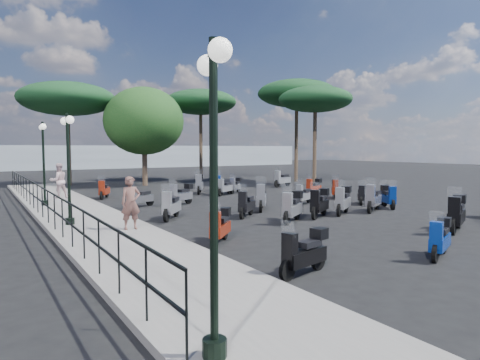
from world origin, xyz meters
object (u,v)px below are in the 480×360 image
pine_1 (297,94)px  pine_3 (315,100)px  woman (131,203)px  scooter_13 (261,198)px  scooter_16 (373,199)px  scooter_20 (235,186)px  scooter_0 (304,253)px  scooter_8 (246,205)px  lamp_post_1 (68,162)px  scooter_9 (181,195)px  scooter_25 (314,187)px  scooter_1 (220,227)px  pedestrian_far (59,181)px  scooter_23 (384,195)px  scooter_18 (361,196)px  scooter_4 (104,191)px  scooter_17 (304,196)px  scooter_7 (292,207)px  scooter_10 (199,184)px  lamp_post_0 (214,179)px  scooter_3 (141,198)px  scooter_19 (218,186)px  scooter_11 (457,214)px  scooter_24 (335,189)px  scooter_12 (343,201)px  scooter_22 (389,197)px  scooter_2 (171,207)px  scooter_26 (282,180)px  scooter_6 (319,204)px  lamp_post_2 (44,158)px  scooter_5 (440,239)px  broadleaf_tree (144,121)px  pine_2 (67,99)px

pine_1 → pine_3: (-0.66, -2.90, -0.78)m
woman → scooter_13: (6.26, 2.00, -0.45)m
scooter_16 → scooter_20: bearing=-22.1°
scooter_0 → scooter_20: scooter_0 is taller
scooter_8 → lamp_post_1: bearing=39.4°
scooter_9 → scooter_25: 7.97m
scooter_0 → scooter_1: bearing=-13.8°
pedestrian_far → scooter_13: size_ratio=1.12×
lamp_post_1 → scooter_23: 14.11m
lamp_post_1 → pine_1: 22.94m
lamp_post_1 → scooter_18: lamp_post_1 is taller
scooter_4 → scooter_17: size_ratio=0.98×
scooter_16 → scooter_8: bearing=44.4°
scooter_8 → scooter_20: scooter_8 is taller
scooter_7 → scooter_10: 10.62m
lamp_post_0 → scooter_3: size_ratio=2.64×
lamp_post_1 → scooter_17: size_ratio=2.48×
lamp_post_0 → scooter_19: bearing=79.4°
scooter_9 → scooter_11: 11.51m
scooter_13 → pine_1: size_ratio=0.19×
scooter_7 → scooter_24: (6.61, 4.62, -0.05)m
scooter_9 → scooter_11: size_ratio=0.86×
scooter_12 → scooter_25: bearing=-64.5°
woman → pine_1: (17.69, 13.63, 5.94)m
scooter_18 → pine_3: (5.60, 9.54, 5.73)m
scooter_4 → scooter_13: (4.58, -7.84, 0.08)m
scooter_16 → scooter_22: size_ratio=1.20×
scooter_12 → pine_3: (8.59, 11.33, 5.60)m
pine_1 → scooter_18: bearing=-116.7°
scooter_12 → scooter_17: 3.18m
scooter_12 → scooter_2: bearing=36.2°
scooter_0 → scooter_26: size_ratio=0.86×
scooter_6 → lamp_post_2: bearing=14.9°
scooter_19 → pine_1: 13.04m
scooter_6 → scooter_24: size_ratio=1.21×
scooter_3 → scooter_6: (4.88, -6.36, 0.11)m
scooter_12 → scooter_20: 9.19m
woman → scooter_1: size_ratio=1.34×
scooter_13 → scooter_16: (3.77, -2.76, -0.00)m
scooter_5 → scooter_23: 10.34m
scooter_6 → scooter_8: (-2.35, 1.52, -0.07)m
scooter_17 → scooter_26: size_ratio=0.83×
scooter_6 → broadleaf_tree: (-0.88, 17.14, 4.02)m
scooter_17 → woman: bearing=82.2°
scooter_2 → scooter_11: scooter_11 is taller
scooter_5 → scooter_18: scooter_5 is taller
pedestrian_far → scooter_6: pedestrian_far is taller
lamp_post_1 → pine_2: pine_2 is taller
scooter_7 → scooter_16: (4.48, 0.21, -0.02)m
pine_3 → scooter_26: bearing=-174.5°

